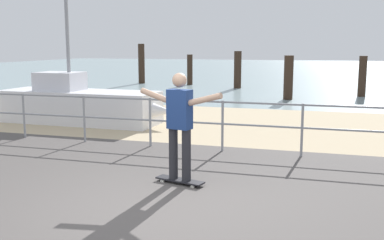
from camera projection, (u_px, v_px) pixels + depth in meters
beach_strip at (244, 124)px, 12.60m from camera, size 24.00×6.00×0.04m
sea_surface at (304, 70)px, 39.05m from camera, size 72.00×50.00×0.04m
railing_fence at (116, 113)px, 9.89m from camera, size 10.98×0.05×1.05m
sailboat at (85, 105)px, 12.62m from camera, size 4.97×1.50×4.76m
skateboard at (180, 180)px, 7.14m from camera, size 0.82×0.40×0.08m
skateboarder at (180, 120)px, 6.98m from camera, size 1.42×0.46×1.65m
groyne_post_0 at (141, 64)px, 25.46m from camera, size 0.35×0.35×2.20m
groyne_post_1 at (190, 70)px, 24.60m from camera, size 0.30×0.30×1.63m
groyne_post_2 at (238, 70)px, 22.66m from camera, size 0.36×0.36×1.84m
groyne_post_3 at (288, 78)px, 17.96m from camera, size 0.36×0.36×1.74m
groyne_post_4 at (362, 77)px, 18.97m from camera, size 0.32×0.32×1.70m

